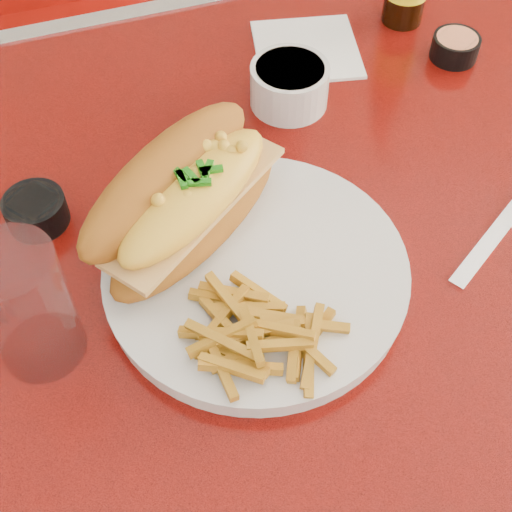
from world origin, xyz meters
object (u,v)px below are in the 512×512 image
object	(u,v)px
gravy_ramekin	(289,84)
fork	(298,212)
booth_bench_far	(180,86)
water_tumbler	(27,307)
diner_table	(325,276)
dinner_plate	(256,273)
mac_hoagie	(185,196)
sauce_cup_right	(455,46)
sauce_cup_left	(36,210)

from	to	relation	value
gravy_ramekin	fork	bearing A→B (deg)	-108.03
booth_bench_far	water_tumbler	distance (m)	1.11
diner_table	booth_bench_far	xyz separation A→B (m)	(0.00, 0.81, -0.32)
fork	water_tumbler	xyz separation A→B (m)	(-0.28, -0.06, 0.05)
water_tumbler	booth_bench_far	bearing A→B (deg)	69.72
dinner_plate	booth_bench_far	bearing A→B (deg)	82.21
diner_table	mac_hoagie	bearing A→B (deg)	-175.82
diner_table	water_tumbler	size ratio (longest dim) A/B	9.04
booth_bench_far	gravy_ramekin	world-z (taller)	booth_bench_far
booth_bench_far	water_tumbler	size ratio (longest dim) A/B	8.82
diner_table	water_tumbler	bearing A→B (deg)	-164.43
diner_table	sauce_cup_right	xyz separation A→B (m)	(0.24, 0.17, 0.18)
gravy_ramekin	sauce_cup_right	size ratio (longest dim) A/B	1.38
diner_table	fork	xyz separation A→B (m)	(-0.06, -0.03, 0.18)
mac_hoagie	dinner_plate	bearing A→B (deg)	-92.38
diner_table	gravy_ramekin	world-z (taller)	gravy_ramekin
fork	sauce_cup_right	distance (m)	0.35
booth_bench_far	sauce_cup_left	size ratio (longest dim) A/B	14.87
booth_bench_far	dinner_plate	world-z (taller)	booth_bench_far
mac_hoagie	sauce_cup_left	bearing A→B (deg)	116.19
water_tumbler	dinner_plate	bearing A→B (deg)	2.27
sauce_cup_right	water_tumbler	world-z (taller)	water_tumbler
booth_bench_far	mac_hoagie	size ratio (longest dim) A/B	4.53
sauce_cup_right	water_tumbler	distance (m)	0.63
diner_table	booth_bench_far	world-z (taller)	booth_bench_far
fork	sauce_cup_left	xyz separation A→B (m)	(-0.26, 0.09, -0.00)
mac_hoagie	sauce_cup_left	world-z (taller)	mac_hoagie
mac_hoagie	water_tumbler	bearing A→B (deg)	170.20
diner_table	sauce_cup_left	distance (m)	0.37
dinner_plate	gravy_ramekin	distance (m)	0.27
booth_bench_far	mac_hoagie	world-z (taller)	booth_bench_far
fork	gravy_ramekin	bearing A→B (deg)	-15.68
gravy_ramekin	sauce_cup_right	distance (m)	0.23
sauce_cup_left	sauce_cup_right	bearing A→B (deg)	10.71
booth_bench_far	mac_hoagie	xyz separation A→B (m)	(-0.17, -0.82, 0.55)
booth_bench_far	fork	world-z (taller)	booth_bench_far
dinner_plate	gravy_ramekin	bearing A→B (deg)	62.49
mac_hoagie	water_tumbler	xyz separation A→B (m)	(-0.16, -0.08, 0.00)
diner_table	sauce_cup_right	world-z (taller)	sauce_cup_right
diner_table	gravy_ramekin	xyz separation A→B (m)	(0.00, 0.16, 0.19)
gravy_ramekin	sauce_cup_left	world-z (taller)	gravy_ramekin
booth_bench_far	sauce_cup_right	world-z (taller)	booth_bench_far
diner_table	dinner_plate	bearing A→B (deg)	-145.36
booth_bench_far	dinner_plate	distance (m)	1.03
dinner_plate	sauce_cup_left	xyz separation A→B (m)	(-0.19, 0.15, 0.01)
booth_bench_far	dinner_plate	bearing A→B (deg)	-97.79
booth_bench_far	fork	distance (m)	0.98
mac_hoagie	water_tumbler	world-z (taller)	water_tumbler
gravy_ramekin	water_tumbler	size ratio (longest dim) A/B	0.70
sauce_cup_right	water_tumbler	size ratio (longest dim) A/B	0.51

